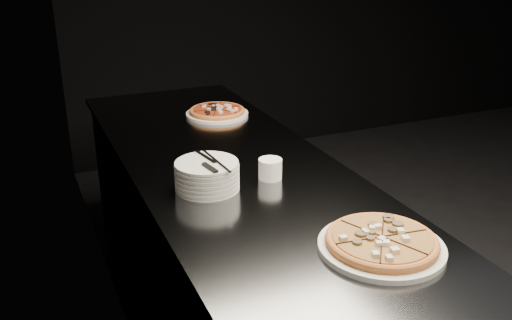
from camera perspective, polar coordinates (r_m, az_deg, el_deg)
name	(u,v)px	position (r m, az deg, el deg)	size (l,w,h in m)	color
wall_left	(127,46)	(1.76, -12.76, 11.08)	(0.02, 5.00, 2.80)	black
counter	(245,285)	(2.23, -1.14, -12.35)	(0.74, 2.44, 0.92)	slate
pizza_mushroom	(382,243)	(1.58, 12.45, -8.08)	(0.34, 0.34, 0.04)	silver
pizza_tomato	(217,112)	(2.66, -3.91, 4.83)	(0.29, 0.29, 0.03)	silver
plate_stack	(207,175)	(1.89, -4.92, -1.54)	(0.21, 0.21, 0.09)	silver
cutlery	(211,163)	(1.86, -4.56, -0.27)	(0.07, 0.23, 0.01)	silver
ramekin	(270,168)	(1.96, 1.43, -0.83)	(0.08, 0.08, 0.07)	white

